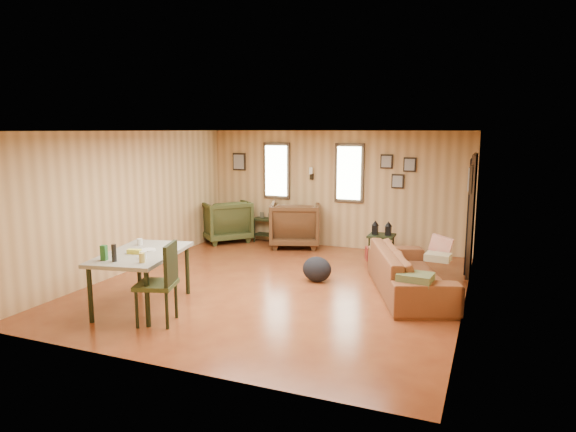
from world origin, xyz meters
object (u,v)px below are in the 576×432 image
Objects in this scene: side_table at (382,234)px; end_table at (267,225)px; recliner_green at (225,219)px; recliner_brown at (295,222)px; sofa at (410,264)px; dining_table at (141,257)px.

end_table is at bearing 164.97° from side_table.
recliner_brown is at bearing 135.43° from recliner_green.
side_table is (1.91, -0.48, -0.00)m from recliner_brown.
recliner_green is at bearing 41.74° from sofa.
recliner_green is 0.92m from end_table.
dining_table reaches higher than recliner_green.
side_table is (2.67, -0.72, 0.16)m from end_table.
recliner_green is 4.31m from dining_table.
sofa is 3.86m from dining_table.
recliner_green is (-1.61, -0.09, -0.02)m from recliner_brown.
sofa is at bearing 120.95° from recliner_brown.
side_table is at bearing 2.59° from sofa.
sofa is 3.54m from recliner_brown.
dining_table reaches higher than side_table.
recliner_green reaches higher than end_table.
recliner_brown reaches higher than recliner_green.
recliner_brown reaches higher than dining_table.
side_table is at bearing 125.93° from recliner_green.
sofa is 3.05× the size of side_table.
recliner_brown is 0.62× the size of dining_table.
dining_table is (-2.50, -3.78, 0.20)m from side_table.
sofa is 1.96m from side_table.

